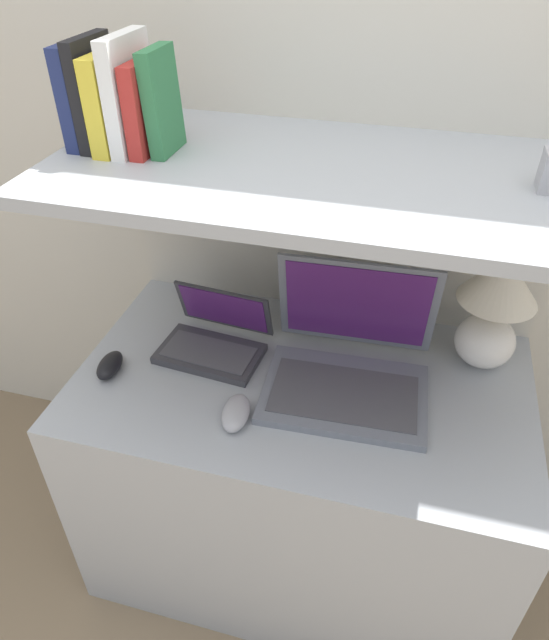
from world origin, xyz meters
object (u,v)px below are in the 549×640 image
(router_box, at_px, (318,302))
(book_white, at_px, (129,94))
(laptop_large, at_px, (349,362))
(second_mouse, at_px, (110,365))
(laptop_small, at_px, (214,339))
(book_red, at_px, (147,106))
(book_navy, at_px, (81,95))
(computer_mouse, at_px, (236,413))
(book_black, at_px, (94,93))
(table_lamp, at_px, (495,305))
(book_yellow, at_px, (113,101))
(book_green, at_px, (162,102))

(router_box, distance_m, book_white, 0.71)
(laptop_large, bearing_deg, book_white, 174.79)
(second_mouse, bearing_deg, book_white, 66.48)
(laptop_large, xyz_separation_m, router_box, (-0.12, 0.22, 0.01))
(router_box, bearing_deg, laptop_small, -141.41)
(book_white, bearing_deg, laptop_large, -5.21)
(book_white, height_order, book_red, book_white)
(laptop_large, xyz_separation_m, book_white, (-0.51, 0.05, 0.57))
(laptop_large, height_order, second_mouse, laptop_large)
(book_navy, bearing_deg, router_box, 19.01)
(computer_mouse, height_order, book_black, book_black)
(laptop_small, xyz_separation_m, computer_mouse, (0.13, -0.22, -0.01))
(table_lamp, relative_size, laptop_large, 0.79)
(second_mouse, relative_size, book_red, 0.59)
(computer_mouse, bearing_deg, book_black, 146.68)
(book_navy, distance_m, book_black, 0.03)
(book_navy, xyz_separation_m, book_yellow, (0.07, 0.00, -0.01))
(book_red, bearing_deg, table_lamp, 8.41)
(book_yellow, bearing_deg, table_lamp, 7.68)
(book_green, bearing_deg, book_yellow, 180.00)
(router_box, bearing_deg, table_lamp, -7.32)
(book_black, height_order, book_red, book_black)
(laptop_small, bearing_deg, router_box, 38.59)
(book_white, distance_m, book_green, 0.07)
(table_lamp, height_order, laptop_small, table_lamp)
(computer_mouse, xyz_separation_m, book_navy, (-0.40, 0.24, 0.60))
(table_lamp, height_order, router_box, table_lamp)
(book_black, distance_m, book_yellow, 0.04)
(book_black, distance_m, book_green, 0.15)
(book_yellow, xyz_separation_m, book_white, (0.04, 0.00, 0.02))
(book_red, bearing_deg, book_white, 180.00)
(laptop_large, distance_m, book_black, 0.82)
(computer_mouse, bearing_deg, laptop_large, 40.78)
(table_lamp, distance_m, book_white, 0.95)
(computer_mouse, height_order, book_navy, book_navy)
(laptop_large, relative_size, router_box, 2.89)
(book_red, xyz_separation_m, book_green, (0.04, 0.00, 0.01))
(second_mouse, relative_size, book_black, 0.49)
(book_black, bearing_deg, computer_mouse, -33.32)
(table_lamp, xyz_separation_m, computer_mouse, (-0.54, -0.36, -0.16))
(book_yellow, height_order, book_red, book_yellow)
(table_lamp, xyz_separation_m, book_yellow, (-0.86, -0.12, 0.44))
(second_mouse, bearing_deg, book_red, 56.72)
(book_black, height_order, book_green, book_black)
(table_lamp, height_order, laptop_large, table_lamp)
(book_black, xyz_separation_m, book_yellow, (0.04, 0.00, -0.01))
(computer_mouse, relative_size, book_black, 0.56)
(book_yellow, distance_m, book_white, 0.04)
(router_box, xyz_separation_m, book_yellow, (-0.43, -0.17, 0.55))
(table_lamp, relative_size, router_box, 2.27)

